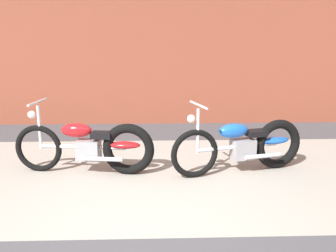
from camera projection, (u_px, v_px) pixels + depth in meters
ground_plane at (142, 239)px, 3.53m from camera, size 80.00×80.00×0.00m
sidewalk_slab at (146, 174)px, 5.23m from camera, size 36.00×3.50×0.01m
brick_building_wall at (148, 18)px, 8.06m from camera, size 36.00×0.50×4.64m
motorcycle_red at (94, 146)px, 5.18m from camera, size 2.00×0.62×1.03m
motorcycle_blue at (248, 145)px, 5.25m from camera, size 1.96×0.78×1.03m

